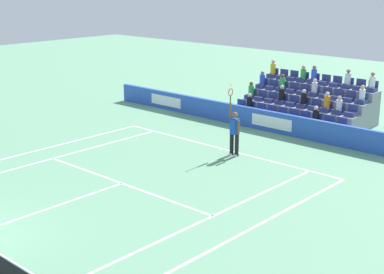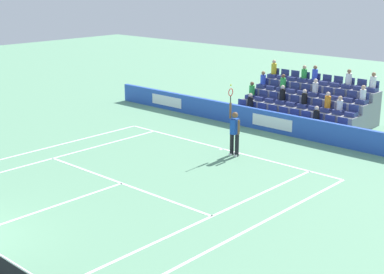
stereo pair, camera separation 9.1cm
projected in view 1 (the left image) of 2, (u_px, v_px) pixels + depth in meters
name	position (u px, v px, depth m)	size (l,w,h in m)	color
line_baseline	(223.00, 149.00, 23.44)	(10.97, 0.10, 0.01)	white
line_service	(122.00, 183.00, 19.54)	(8.23, 0.10, 0.01)	white
line_centre_service	(42.00, 211.00, 17.26)	(0.10, 6.40, 0.01)	white
line_singles_sideline_left	(43.00, 161.00, 21.88)	(0.10, 11.89, 0.01)	white
line_singles_sideline_right	(203.00, 221.00, 16.55)	(0.10, 11.89, 0.01)	white
line_doubles_sideline_left	(24.00, 154.00, 22.76)	(0.10, 11.89, 0.01)	white
line_doubles_sideline_right	(240.00, 235.00, 15.66)	(0.10, 11.89, 0.01)	white
line_centre_mark	(221.00, 149.00, 23.37)	(0.10, 0.20, 0.01)	white
sponsor_barrier	(273.00, 122.00, 25.87)	(20.38, 0.22, 0.95)	blue
tennis_player	(234.00, 131.00, 22.32)	(0.53, 0.38, 2.85)	black
stadium_stand	(307.00, 107.00, 27.90)	(6.20, 3.80, 2.63)	gray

